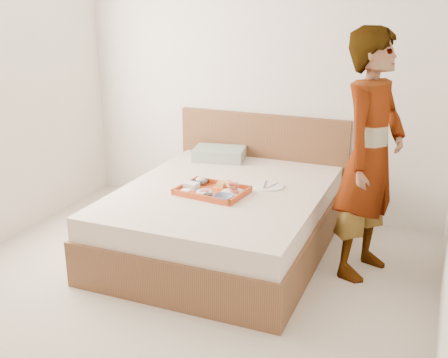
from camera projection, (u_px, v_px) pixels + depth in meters
ground at (159, 308)px, 3.66m from camera, size 3.50×4.00×0.01m
wall_back at (259, 75)px, 5.00m from camera, size 3.50×0.01×2.60m
bed at (223, 219)px, 4.43m from camera, size 1.65×2.00×0.53m
headboard at (262, 163)px, 5.22m from camera, size 1.65×0.06×0.95m
pillow at (219, 154)px, 5.11m from camera, size 0.52×0.40×0.11m
tray at (212, 191)px, 4.24m from camera, size 0.56×0.43×0.05m
prawn_plate at (233, 192)px, 4.22m from camera, size 0.20×0.20×0.01m
navy_bowl_big at (223, 198)px, 4.06m from camera, size 0.16×0.16×0.04m
sauce_dish at (208, 196)px, 4.11m from camera, size 0.08×0.08×0.03m
meat_plate at (204, 191)px, 4.23m from camera, size 0.14×0.14×0.01m
bread_plate at (222, 187)px, 4.33m from camera, size 0.14×0.14×0.01m
salad_bowl at (201, 182)px, 4.41m from camera, size 0.13×0.13×0.04m
plastic_tub at (191, 186)px, 4.31m from camera, size 0.12×0.10×0.05m
cheese_round at (186, 191)px, 4.21m from camera, size 0.08×0.08×0.03m
dinner_plate at (269, 186)px, 4.39m from camera, size 0.27×0.27×0.01m
person at (370, 156)px, 3.89m from camera, size 0.61×0.76×1.81m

